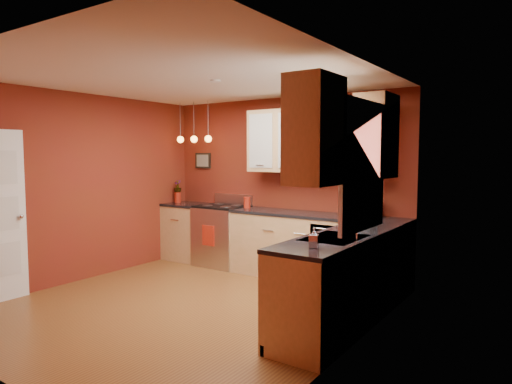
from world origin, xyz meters
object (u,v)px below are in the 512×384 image
Objects in this scene: red_canister at (247,202)px; coffee_maker at (367,207)px; gas_range at (222,235)px; soap_pump at (314,238)px; sink at (335,240)px.

coffee_maker is at bearing 1.68° from red_canister.
gas_range is 3.41m from soap_pump.
sink is at bearing 95.42° from soap_pump.
coffee_maker is (2.35, 0.08, 0.59)m from gas_range.
gas_range is 3.76× the size of coffee_maker.
coffee_maker reaches higher than gas_range.
red_canister is 3.03m from soap_pump.
gas_range is at bearing -160.03° from coffee_maker.
coffee_maker reaches higher than soap_pump.
sink reaches higher than soap_pump.
gas_range is 1.59× the size of sink.
gas_range is 6.38× the size of soap_pump.
red_canister is at bearing -160.23° from coffee_maker.
red_canister is at bearing 144.72° from sink.
red_canister is 1.88m from coffee_maker.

